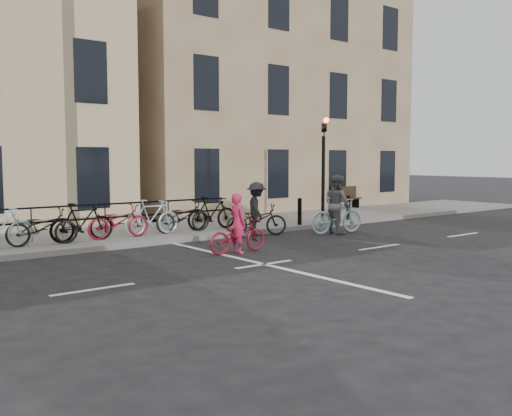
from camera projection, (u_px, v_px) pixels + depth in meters
ground at (264, 264)px, 12.84m from camera, size 120.00×120.00×0.00m
sidewalk at (4, 246)px, 15.05m from camera, size 46.00×4.00×0.15m
building_east at (239, 82)px, 28.02m from camera, size 14.00×10.00×12.00m
traffic_light at (324, 156)px, 19.85m from camera, size 0.18×0.30×3.90m
bollard_east at (300, 211)px, 19.20m from camera, size 0.14×0.14×0.90m
bollard_west at (348, 208)px, 20.68m from camera, size 0.14×0.14×0.90m
bench at (345, 196)px, 25.62m from camera, size 1.60×0.41×0.97m
parked_bikes at (60, 225)px, 14.98m from camera, size 11.45×1.23×1.05m
cyclist_pink at (238, 232)px, 14.38m from camera, size 1.70×0.60×1.51m
cyclist_grey at (337, 210)px, 17.99m from camera, size 2.01×1.02×1.88m
cyclist_dark at (257, 214)px, 17.60m from camera, size 1.95×1.45×1.66m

